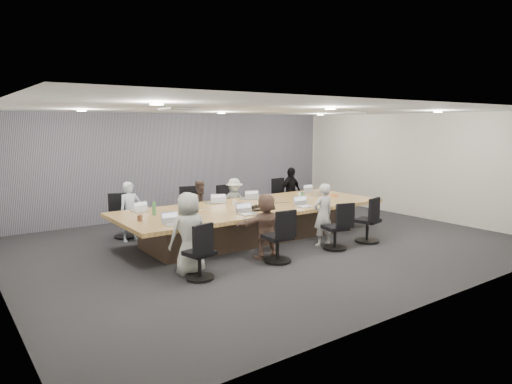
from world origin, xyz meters
TOP-DOWN VIEW (x-y plane):
  - floor at (0.00, 0.00)m, footprint 10.00×8.00m
  - ceiling at (0.00, 0.00)m, footprint 10.00×8.00m
  - wall_back at (0.00, 4.00)m, footprint 10.00×0.00m
  - wall_front at (0.00, -4.00)m, footprint 10.00×0.00m
  - wall_right at (5.00, 0.00)m, footprint 0.00×8.00m
  - curtain at (0.00, 3.92)m, footprint 9.80×0.04m
  - conference_table at (0.00, 0.50)m, footprint 6.00×2.20m
  - chair_0 at (-2.29, 2.20)m, footprint 0.66×0.66m
  - chair_1 at (-0.56, 2.20)m, footprint 0.65×0.65m
  - chair_2 at (0.37, 2.20)m, footprint 0.54×0.54m
  - chair_3 at (2.20, 2.20)m, footprint 0.58×0.58m
  - chair_4 at (-2.28, -1.20)m, footprint 0.58×0.58m
  - chair_5 at (-0.67, -1.20)m, footprint 0.57×0.57m
  - chair_6 at (0.81, -1.20)m, footprint 0.61×0.61m
  - chair_7 at (1.78, -1.20)m, footprint 0.65×0.65m
  - person_0 at (-2.29, 1.85)m, footprint 0.49×0.33m
  - laptop_0 at (-2.29, 1.30)m, footprint 0.35×0.27m
  - person_1 at (-0.56, 1.85)m, footprint 0.64×0.53m
  - laptop_1 at (-0.56, 1.30)m, footprint 0.40×0.32m
  - person_2 at (0.37, 1.85)m, footprint 0.84×0.61m
  - laptop_2 at (0.37, 1.30)m, footprint 0.39×0.30m
  - person_3 at (2.20, 1.85)m, footprint 0.84×0.46m
  - laptop_3 at (2.20, 1.30)m, footprint 0.30×0.21m
  - person_4 at (-2.28, -0.85)m, footprint 0.69×0.46m
  - laptop_4 at (-2.28, -0.30)m, footprint 0.33×0.25m
  - person_5 at (-0.67, -0.85)m, footprint 1.18×0.52m
  - laptop_5 at (-0.67, -0.30)m, footprint 0.38×0.29m
  - person_6 at (0.81, -0.85)m, footprint 0.49×0.34m
  - laptop_6 at (0.81, -0.30)m, footprint 0.36×0.25m
  - bottle_green_left at (-2.21, 0.75)m, footprint 0.08×0.08m
  - bottle_green_right at (1.23, 0.29)m, footprint 0.06×0.06m
  - bottle_clear at (-1.69, 0.58)m, footprint 0.09×0.09m
  - cup_white_far at (-0.30, 0.80)m, footprint 0.12×0.12m
  - cup_white_near at (1.61, 0.81)m, footprint 0.09×0.09m
  - mug_brown at (-2.65, 0.38)m, footprint 0.11×0.11m
  - mic_left at (-0.33, -0.07)m, footprint 0.18×0.14m
  - mic_right at (0.55, 0.64)m, footprint 0.16×0.12m
  - stapler at (-0.20, 0.18)m, footprint 0.18×0.11m
  - canvas_bag at (2.05, 0.66)m, footprint 0.28×0.19m
  - snack_packet at (2.36, 0.38)m, footprint 0.22×0.23m

SIDE VIEW (x-z plane):
  - floor at x=0.00m, z-range 0.00..0.00m
  - chair_2 at x=0.37m, z-range 0.00..0.73m
  - chair_4 at x=-2.28m, z-range 0.00..0.73m
  - chair_6 at x=0.81m, z-range 0.00..0.75m
  - chair_0 at x=-2.29m, z-range 0.00..0.77m
  - chair_7 at x=1.78m, z-range 0.00..0.79m
  - chair_5 at x=-0.67m, z-range 0.00..0.79m
  - conference_table at x=0.00m, z-range 0.03..0.77m
  - chair_1 at x=-0.56m, z-range 0.00..0.81m
  - chair_3 at x=2.20m, z-range 0.00..0.82m
  - person_2 at x=0.37m, z-range 0.00..1.18m
  - person_1 at x=-0.56m, z-range 0.00..1.20m
  - person_5 at x=-0.67m, z-range 0.00..1.23m
  - person_0 at x=-2.29m, z-range 0.00..1.29m
  - person_6 at x=0.81m, z-range 0.00..1.31m
  - person_3 at x=2.20m, z-range 0.00..1.36m
  - person_4 at x=-2.28m, z-range 0.00..1.40m
  - laptop_0 at x=-2.29m, z-range 0.74..0.76m
  - laptop_1 at x=-0.56m, z-range 0.74..0.76m
  - laptop_2 at x=0.37m, z-range 0.74..0.76m
  - laptop_3 at x=2.20m, z-range 0.74..0.76m
  - laptop_4 at x=-2.28m, z-range 0.74..0.76m
  - laptop_5 at x=-0.67m, z-range 0.74..0.76m
  - laptop_6 at x=0.81m, z-range 0.74..0.76m
  - mic_right at x=0.55m, z-range 0.74..0.77m
  - mic_left at x=-0.33m, z-range 0.74..0.77m
  - snack_packet at x=2.36m, z-range 0.74..0.78m
  - stapler at x=-0.20m, z-range 0.74..0.81m
  - cup_white_near at x=1.61m, z-range 0.74..0.84m
  - cup_white_far at x=-0.30m, z-range 0.74..0.85m
  - mug_brown at x=-2.65m, z-range 0.74..0.85m
  - canvas_bag at x=2.05m, z-range 0.74..0.88m
  - bottle_green_right at x=1.23m, z-range 0.74..0.96m
  - bottle_clear at x=-1.69m, z-range 0.74..0.98m
  - bottle_green_left at x=-2.21m, z-range 0.74..1.00m
  - wall_back at x=0.00m, z-range 0.00..2.80m
  - wall_front at x=0.00m, z-range 0.00..2.80m
  - wall_right at x=5.00m, z-range 0.00..2.80m
  - curtain at x=0.00m, z-range 0.00..2.80m
  - ceiling at x=0.00m, z-range 2.80..2.80m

